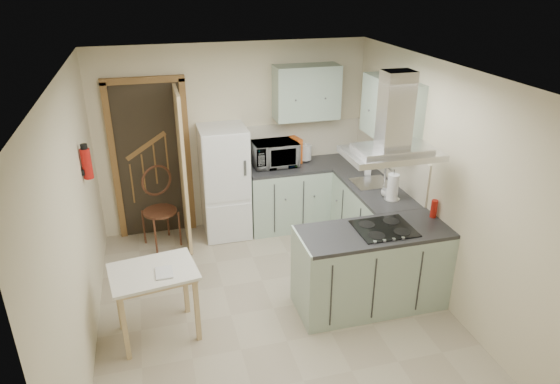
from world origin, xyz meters
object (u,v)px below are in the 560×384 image
object	(u,v)px
bentwood_chair	(160,212)
microwave	(275,154)
fridge	(225,182)
drop_leaf_table	(157,303)
peninsula	(372,268)
extractor_hood	(391,153)

from	to	relation	value
bentwood_chair	microwave	world-z (taller)	microwave
fridge	drop_leaf_table	xyz separation A→B (m)	(-0.99, -1.89, -0.38)
peninsula	bentwood_chair	distance (m)	2.81
fridge	bentwood_chair	size ratio (longest dim) A/B	1.56
microwave	bentwood_chair	bearing A→B (deg)	-175.56
peninsula	extractor_hood	xyz separation A→B (m)	(0.10, 0.00, 1.27)
bentwood_chair	drop_leaf_table	bearing A→B (deg)	-117.65
fridge	peninsula	distance (m)	2.35
drop_leaf_table	microwave	size ratio (longest dim) A/B	1.33
extractor_hood	drop_leaf_table	bearing A→B (deg)	177.89
peninsula	microwave	world-z (taller)	microwave
peninsula	drop_leaf_table	distance (m)	2.22
bentwood_chair	microwave	bearing A→B (deg)	-17.99
peninsula	extractor_hood	size ratio (longest dim) A/B	1.72
drop_leaf_table	bentwood_chair	distance (m)	1.80
peninsula	microwave	bearing A→B (deg)	104.41
fridge	extractor_hood	bearing A→B (deg)	-56.21
fridge	extractor_hood	size ratio (longest dim) A/B	1.67
fridge	drop_leaf_table	world-z (taller)	fridge
drop_leaf_table	microwave	xyz separation A→B (m)	(1.69, 1.95, 0.69)
fridge	microwave	distance (m)	0.77
fridge	microwave	xyz separation A→B (m)	(0.70, 0.05, 0.31)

